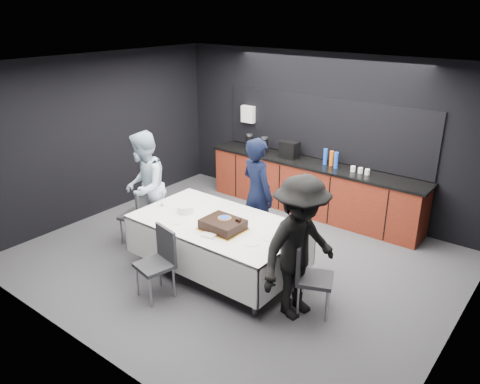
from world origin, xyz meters
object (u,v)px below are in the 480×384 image
at_px(person_left, 144,187).
at_px(party_table, 218,230).
at_px(plate_stack, 186,209).
at_px(chair_right, 309,272).
at_px(chair_left, 140,212).
at_px(champagne_flute, 161,195).
at_px(person_right, 300,248).
at_px(cake_assembly, 223,225).
at_px(person_center, 257,194).
at_px(chair_near, 159,258).

bearing_deg(person_left, party_table, 51.68).
distance_m(plate_stack, chair_right, 2.02).
height_order(party_table, person_left, person_left).
xyz_separation_m(chair_left, person_left, (-0.04, 0.17, 0.35)).
bearing_deg(person_left, champagne_flute, 37.74).
bearing_deg(person_right, cake_assembly, 100.25).
xyz_separation_m(champagne_flute, person_right, (2.38, -0.06, -0.05)).
relative_size(chair_right, person_right, 0.52).
bearing_deg(cake_assembly, party_table, 146.24).
height_order(plate_stack, chair_left, chair_left).
relative_size(cake_assembly, person_left, 0.32).
distance_m(champagne_flute, chair_left, 0.66).
height_order(chair_left, person_center, person_center).
relative_size(plate_stack, person_right, 0.12).
height_order(party_table, chair_left, chair_left).
distance_m(chair_left, chair_right, 2.97).
xyz_separation_m(person_left, person_right, (2.94, -0.23, 0.01)).
relative_size(champagne_flute, chair_near, 0.24).
height_order(chair_near, person_center, person_center).
height_order(champagne_flute, chair_near, champagne_flute).
relative_size(person_left, person_right, 0.99).
height_order(chair_left, person_left, person_left).
relative_size(party_table, person_right, 1.30).
distance_m(plate_stack, person_center, 1.12).
bearing_deg(chair_near, chair_left, 148.47).
height_order(party_table, cake_assembly, cake_assembly).
relative_size(party_table, champagne_flute, 10.36).
xyz_separation_m(champagne_flute, person_left, (-0.56, 0.17, -0.06)).
relative_size(plate_stack, person_center, 0.13).
bearing_deg(chair_near, champagne_flute, 134.31).
xyz_separation_m(party_table, champagne_flute, (-1.00, -0.09, 0.30)).
bearing_deg(party_table, chair_right, -0.93).
bearing_deg(chair_right, plate_stack, -179.29).
distance_m(chair_right, person_right, 0.39).
relative_size(cake_assembly, chair_near, 0.61).
distance_m(chair_left, person_left, 0.39).
bearing_deg(chair_left, party_table, 3.24).
distance_m(cake_assembly, person_left, 1.79).
bearing_deg(plate_stack, person_left, 172.63).
xyz_separation_m(champagne_flute, chair_right, (2.45, 0.07, -0.40)).
relative_size(chair_right, chair_near, 1.00).
distance_m(party_table, person_center, 0.95).
bearing_deg(champagne_flute, chair_right, 1.53).
relative_size(plate_stack, chair_right, 0.24).
bearing_deg(plate_stack, chair_left, -177.77).
xyz_separation_m(cake_assembly, chair_left, (-1.74, 0.06, -0.31)).
bearing_deg(person_left, chair_left, -23.01).
relative_size(plate_stack, chair_near, 0.24).
xyz_separation_m(party_table, plate_stack, (-0.55, -0.05, 0.19)).
distance_m(party_table, chair_left, 1.53).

